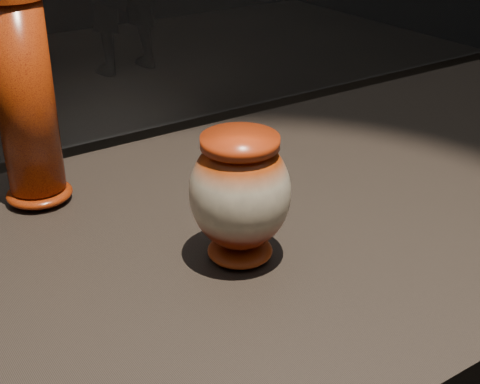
% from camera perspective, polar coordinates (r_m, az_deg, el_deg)
% --- Properties ---
extents(display_plinth, '(2.00, 0.80, 0.90)m').
position_cam_1_polar(display_plinth, '(1.21, 2.72, -13.27)').
color(display_plinth, black).
rests_on(display_plinth, ground).
extents(main_vase, '(0.16, 0.16, 0.19)m').
position_cam_1_polar(main_vase, '(0.90, 0.00, -0.19)').
color(main_vase, maroon).
rests_on(main_vase, display_plinth).
extents(tall_vase, '(0.11, 0.11, 0.34)m').
position_cam_1_polar(tall_vase, '(1.09, -17.78, 6.97)').
color(tall_vase, '#A9380B').
rests_on(tall_vase, display_plinth).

